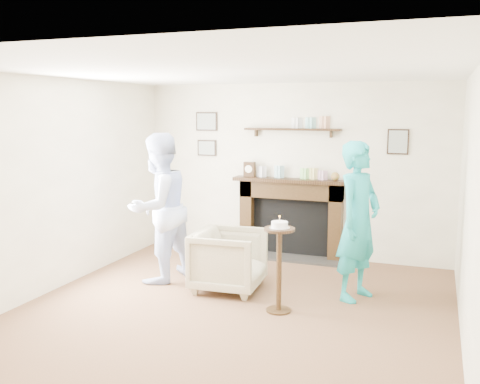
% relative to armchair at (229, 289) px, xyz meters
% --- Properties ---
extents(ground, '(5.00, 5.00, 0.00)m').
position_rel_armchair_xyz_m(ground, '(0.30, -0.73, 0.00)').
color(ground, brown).
rests_on(ground, ground).
extents(room_shell, '(4.54, 5.02, 2.52)m').
position_rel_armchair_xyz_m(room_shell, '(0.30, -0.03, 1.62)').
color(room_shell, beige).
rests_on(room_shell, ground).
extents(armchair, '(0.84, 0.82, 0.72)m').
position_rel_armchair_xyz_m(armchair, '(0.00, 0.00, 0.00)').
color(armchair, tan).
rests_on(armchair, ground).
extents(man, '(0.93, 1.06, 1.85)m').
position_rel_armchair_xyz_m(man, '(-0.94, 0.03, 0.00)').
color(man, silver).
rests_on(man, ground).
extents(woman, '(0.64, 0.77, 1.79)m').
position_rel_armchair_xyz_m(woman, '(1.47, 0.23, 0.00)').
color(woman, teal).
rests_on(woman, ground).
extents(pedestal_table, '(0.32, 0.32, 1.04)m').
position_rel_armchair_xyz_m(pedestal_table, '(0.75, -0.47, 0.64)').
color(pedestal_table, black).
rests_on(pedestal_table, ground).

